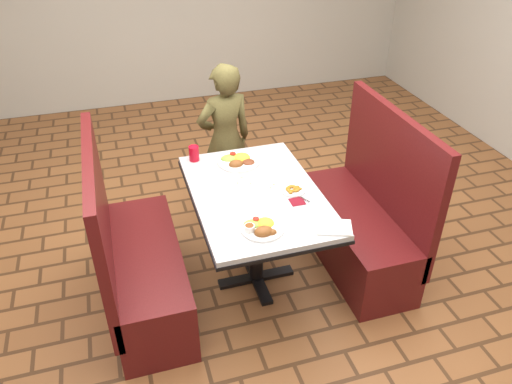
{
  "coord_description": "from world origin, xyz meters",
  "views": [
    {
      "loc": [
        -0.78,
        -2.57,
        2.5
      ],
      "look_at": [
        0.0,
        0.0,
        0.75
      ],
      "focal_mm": 35.0,
      "sensor_mm": 36.0,
      "label": 1
    }
  ],
  "objects_px": {
    "booth_bench_right": "(361,223)",
    "diner_person": "(225,140)",
    "near_dinner_plate": "(262,226)",
    "red_tumbler": "(194,153)",
    "booth_bench_left": "(139,266)",
    "dining_table": "(256,204)",
    "far_dinner_plate": "(238,159)",
    "plantain_plate": "(293,190)"
  },
  "relations": [
    {
      "from": "near_dinner_plate",
      "to": "far_dinner_plate",
      "type": "height_order",
      "value": "near_dinner_plate"
    },
    {
      "from": "diner_person",
      "to": "near_dinner_plate",
      "type": "bearing_deg",
      "value": 75.26
    },
    {
      "from": "plantain_plate",
      "to": "near_dinner_plate",
      "type": "bearing_deg",
      "value": -133.27
    },
    {
      "from": "near_dinner_plate",
      "to": "far_dinner_plate",
      "type": "distance_m",
      "value": 0.8
    },
    {
      "from": "booth_bench_left",
      "to": "diner_person",
      "type": "bearing_deg",
      "value": 49.47
    },
    {
      "from": "far_dinner_plate",
      "to": "plantain_plate",
      "type": "xyz_separation_m",
      "value": [
        0.24,
        -0.46,
        -0.02
      ]
    },
    {
      "from": "near_dinner_plate",
      "to": "diner_person",
      "type": "bearing_deg",
      "value": 85.05
    },
    {
      "from": "booth_bench_right",
      "to": "diner_person",
      "type": "height_order",
      "value": "diner_person"
    },
    {
      "from": "booth_bench_left",
      "to": "far_dinner_plate",
      "type": "xyz_separation_m",
      "value": [
        0.79,
        0.4,
        0.45
      ]
    },
    {
      "from": "booth_bench_left",
      "to": "near_dinner_plate",
      "type": "bearing_deg",
      "value": -28.83
    },
    {
      "from": "dining_table",
      "to": "far_dinner_plate",
      "type": "relative_size",
      "value": 4.08
    },
    {
      "from": "far_dinner_plate",
      "to": "red_tumbler",
      "type": "height_order",
      "value": "red_tumbler"
    },
    {
      "from": "booth_bench_left",
      "to": "red_tumbler",
      "type": "xyz_separation_m",
      "value": [
        0.5,
        0.53,
        0.47
      ]
    },
    {
      "from": "dining_table",
      "to": "plantain_plate",
      "type": "distance_m",
      "value": 0.26
    },
    {
      "from": "red_tumbler",
      "to": "near_dinner_plate",
      "type": "bearing_deg",
      "value": -76.96
    },
    {
      "from": "plantain_plate",
      "to": "diner_person",
      "type": "bearing_deg",
      "value": 100.92
    },
    {
      "from": "diner_person",
      "to": "red_tumbler",
      "type": "height_order",
      "value": "diner_person"
    },
    {
      "from": "booth_bench_right",
      "to": "diner_person",
      "type": "xyz_separation_m",
      "value": [
        -0.77,
        0.97,
        0.31
      ]
    },
    {
      "from": "red_tumbler",
      "to": "booth_bench_left",
      "type": "bearing_deg",
      "value": -133.43
    },
    {
      "from": "near_dinner_plate",
      "to": "booth_bench_left",
      "type": "bearing_deg",
      "value": 151.17
    },
    {
      "from": "far_dinner_plate",
      "to": "booth_bench_left",
      "type": "bearing_deg",
      "value": -153.04
    },
    {
      "from": "near_dinner_plate",
      "to": "plantain_plate",
      "type": "relative_size",
      "value": 1.57
    },
    {
      "from": "booth_bench_right",
      "to": "red_tumbler",
      "type": "height_order",
      "value": "booth_bench_right"
    },
    {
      "from": "near_dinner_plate",
      "to": "far_dinner_plate",
      "type": "relative_size",
      "value": 0.86
    },
    {
      "from": "far_dinner_plate",
      "to": "dining_table",
      "type": "bearing_deg",
      "value": -88.95
    },
    {
      "from": "booth_bench_left",
      "to": "near_dinner_plate",
      "type": "distance_m",
      "value": 0.93
    },
    {
      "from": "red_tumbler",
      "to": "plantain_plate",
      "type": "bearing_deg",
      "value": -47.79
    },
    {
      "from": "far_dinner_plate",
      "to": "plantain_plate",
      "type": "distance_m",
      "value": 0.52
    },
    {
      "from": "booth_bench_left",
      "to": "red_tumbler",
      "type": "distance_m",
      "value": 0.87
    },
    {
      "from": "booth_bench_right",
      "to": "diner_person",
      "type": "bearing_deg",
      "value": 128.21
    },
    {
      "from": "diner_person",
      "to": "booth_bench_right",
      "type": "bearing_deg",
      "value": 118.42
    },
    {
      "from": "dining_table",
      "to": "plantain_plate",
      "type": "height_order",
      "value": "plantain_plate"
    },
    {
      "from": "dining_table",
      "to": "far_dinner_plate",
      "type": "bearing_deg",
      "value": 91.05
    },
    {
      "from": "dining_table",
      "to": "booth_bench_right",
      "type": "height_order",
      "value": "booth_bench_right"
    },
    {
      "from": "dining_table",
      "to": "booth_bench_left",
      "type": "bearing_deg",
      "value": 180.0
    },
    {
      "from": "near_dinner_plate",
      "to": "red_tumbler",
      "type": "bearing_deg",
      "value": 103.04
    },
    {
      "from": "diner_person",
      "to": "near_dinner_plate",
      "type": "relative_size",
      "value": 5.04
    },
    {
      "from": "dining_table",
      "to": "plantain_plate",
      "type": "relative_size",
      "value": 7.49
    },
    {
      "from": "booth_bench_left",
      "to": "plantain_plate",
      "type": "relative_size",
      "value": 7.42
    },
    {
      "from": "far_dinner_plate",
      "to": "red_tumbler",
      "type": "xyz_separation_m",
      "value": [
        -0.29,
        0.13,
        0.03
      ]
    },
    {
      "from": "booth_bench_right",
      "to": "far_dinner_plate",
      "type": "relative_size",
      "value": 4.04
    },
    {
      "from": "red_tumbler",
      "to": "far_dinner_plate",
      "type": "bearing_deg",
      "value": -23.35
    }
  ]
}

